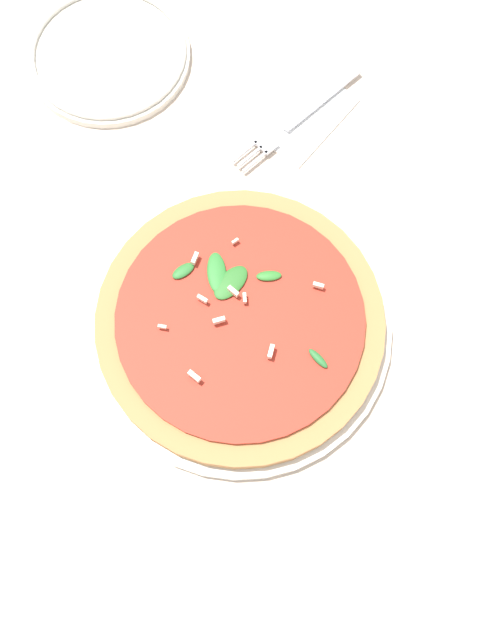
# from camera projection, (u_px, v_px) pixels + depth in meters

# --- Properties ---
(ground_plane) EXTENTS (6.00, 6.00, 0.00)m
(ground_plane) POSITION_uv_depth(u_px,v_px,m) (259.00, 371.00, 0.80)
(ground_plane) COLOR beige
(pizza_arugula_main) EXTENTS (0.33, 0.33, 0.05)m
(pizza_arugula_main) POSITION_uv_depth(u_px,v_px,m) (240.00, 324.00, 0.80)
(pizza_arugula_main) COLOR silver
(pizza_arugula_main) RESTS_ON ground_plane
(napkin) EXTENTS (0.14, 0.11, 0.01)m
(napkin) POSITION_uv_depth(u_px,v_px,m) (304.00, 115.00, 0.90)
(napkin) COLOR white
(napkin) RESTS_ON ground_plane
(fork) EXTENTS (0.19, 0.09, 0.00)m
(fork) POSITION_uv_depth(u_px,v_px,m) (300.00, 116.00, 0.89)
(fork) COLOR silver
(fork) RESTS_ON ground_plane
(side_plate_white) EXTENTS (0.20, 0.20, 0.02)m
(side_plate_white) POSITION_uv_depth(u_px,v_px,m) (108.00, 54.00, 0.92)
(side_plate_white) COLOR silver
(side_plate_white) RESTS_ON ground_plane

